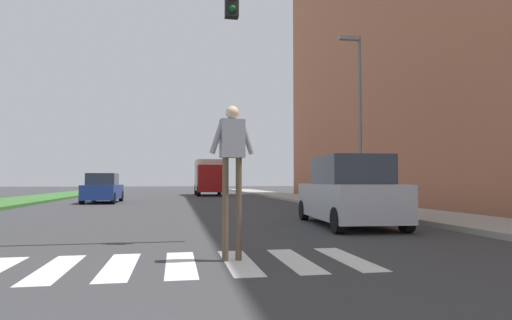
% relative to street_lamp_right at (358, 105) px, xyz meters
% --- Properties ---
extents(ground_plane, '(140.00, 140.00, 0.00)m').
position_rel_street_lamp_right_xyz_m(ground_plane, '(-8.22, 11.32, -4.59)').
color(ground_plane, '#38383A').
extents(crosswalk, '(6.75, 2.20, 0.01)m').
position_rel_street_lamp_right_xyz_m(crosswalk, '(-8.22, -10.99, -4.59)').
color(crosswalk, silver).
rests_on(crosswalk, ground_plane).
extents(median_strip, '(3.77, 64.00, 0.15)m').
position_rel_street_lamp_right_xyz_m(median_strip, '(-17.03, 9.32, -4.52)').
color(median_strip, '#386B2D').
rests_on(median_strip, ground_plane).
extents(sidewalk_right, '(3.00, 64.00, 0.15)m').
position_rel_street_lamp_right_xyz_m(sidewalk_right, '(0.60, 9.32, -4.52)').
color(sidewalk_right, '#9E9991').
rests_on(sidewalk_right, ground_plane).
extents(street_lamp_right, '(1.02, 0.24, 7.50)m').
position_rel_street_lamp_right_xyz_m(street_lamp_right, '(0.00, 0.00, 0.00)').
color(street_lamp_right, slate).
rests_on(street_lamp_right, sidewalk_right).
extents(pedestrian_performer, '(0.75, 0.28, 2.49)m').
position_rel_street_lamp_right_xyz_m(pedestrian_performer, '(-6.96, -10.84, -2.93)').
color(pedestrian_performer, brown).
rests_on(pedestrian_performer, ground_plane).
extents(suv_crossing, '(2.27, 4.72, 1.97)m').
position_rel_street_lamp_right_xyz_m(suv_crossing, '(-3.00, -6.06, -3.66)').
color(suv_crossing, '#B7B7BC').
rests_on(suv_crossing, ground_plane).
extents(sedan_midblock, '(1.86, 4.27, 1.70)m').
position_rel_street_lamp_right_xyz_m(sedan_midblock, '(-11.97, 8.55, -3.81)').
color(sedan_midblock, navy).
rests_on(sedan_midblock, ground_plane).
extents(truck_box_delivery, '(2.40, 6.20, 3.10)m').
position_rel_street_lamp_right_xyz_m(truck_box_delivery, '(-4.93, 20.20, -2.96)').
color(truck_box_delivery, maroon).
rests_on(truck_box_delivery, ground_plane).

